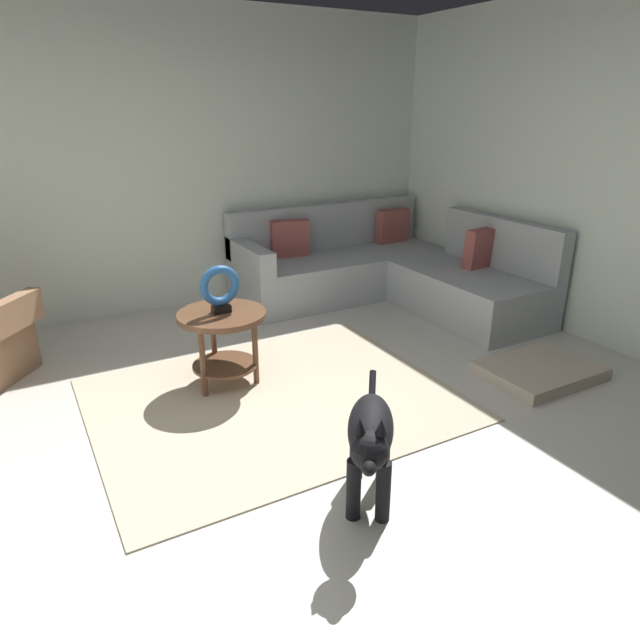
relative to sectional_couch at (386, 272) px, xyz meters
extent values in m
cube|color=beige|center=(-1.99, -2.01, -0.34)|extent=(6.00, 6.00, 0.10)
cube|color=silver|center=(-1.99, 0.93, 1.06)|extent=(6.00, 0.12, 2.70)
cube|color=#BCAD93|center=(-1.84, -1.31, -0.29)|extent=(2.30, 1.90, 0.01)
cube|color=#9EA3A8|center=(-0.26, 0.39, -0.08)|extent=(2.20, 0.85, 0.42)
cube|color=#9EA3A8|center=(-0.26, 0.75, 0.36)|extent=(2.20, 0.14, 0.46)
cube|color=#9EA3A8|center=(0.41, -0.73, -0.08)|extent=(0.85, 1.40, 0.42)
cube|color=#9EA3A8|center=(0.77, -0.73, 0.36)|extent=(0.14, 1.40, 0.46)
cube|color=#9EA3A8|center=(-1.28, 0.39, 0.24)|extent=(0.16, 0.85, 0.22)
cube|color=#994C47|center=(0.49, 0.60, 0.30)|extent=(0.39, 0.17, 0.39)
cube|color=#994C47|center=(-0.76, 0.60, 0.30)|extent=(0.40, 0.21, 0.38)
cube|color=#994C47|center=(0.62, -0.63, 0.30)|extent=(0.39, 0.18, 0.39)
cube|color=#936B4C|center=(-3.30, -0.23, 0.22)|extent=(0.46, 0.53, 0.22)
cylinder|color=brown|center=(-2.04, -0.94, 0.23)|extent=(0.60, 0.60, 0.04)
cylinder|color=brown|center=(-2.04, -0.94, -0.14)|extent=(0.45, 0.45, 0.02)
cylinder|color=brown|center=(-2.04, -0.73, -0.04)|extent=(0.04, 0.04, 0.50)
cylinder|color=brown|center=(-2.22, -1.05, -0.04)|extent=(0.04, 0.04, 0.50)
cylinder|color=brown|center=(-1.85, -1.05, -0.04)|extent=(0.04, 0.04, 0.50)
cube|color=black|center=(-2.04, -0.94, 0.27)|extent=(0.12, 0.08, 0.05)
torus|color=#265999|center=(-2.04, -0.94, 0.44)|extent=(0.28, 0.06, 0.28)
cube|color=#B2A38E|center=(-0.01, -1.93, -0.25)|extent=(0.80, 0.60, 0.09)
cylinder|color=black|center=(-1.88, -2.62, -0.13)|extent=(0.07, 0.07, 0.32)
cylinder|color=black|center=(-1.99, -2.54, -0.13)|extent=(0.07, 0.07, 0.32)
cylinder|color=black|center=(-1.70, -2.37, -0.13)|extent=(0.07, 0.07, 0.32)
cylinder|color=black|center=(-1.81, -2.29, -0.13)|extent=(0.07, 0.07, 0.32)
ellipsoid|color=black|center=(-1.85, -2.46, 0.11)|extent=(0.48, 0.55, 0.24)
sphere|color=black|center=(-2.02, -2.70, 0.18)|extent=(0.17, 0.17, 0.17)
ellipsoid|color=black|center=(-2.06, -2.76, 0.16)|extent=(0.13, 0.14, 0.07)
cone|color=black|center=(-1.98, -2.72, 0.30)|extent=(0.06, 0.06, 0.07)
cone|color=black|center=(-2.05, -2.67, 0.30)|extent=(0.06, 0.06, 0.07)
cylinder|color=black|center=(-1.67, -2.20, 0.15)|extent=(0.15, 0.18, 0.16)
camera|label=1|loc=(-3.20, -4.38, 1.56)|focal=31.76mm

